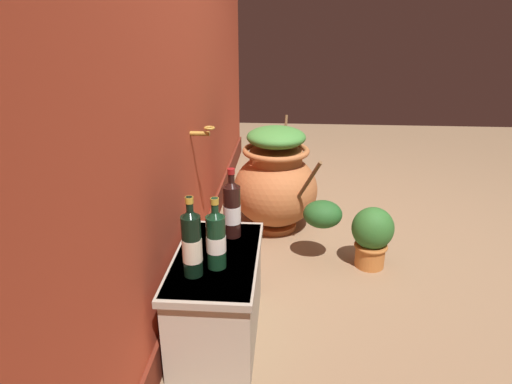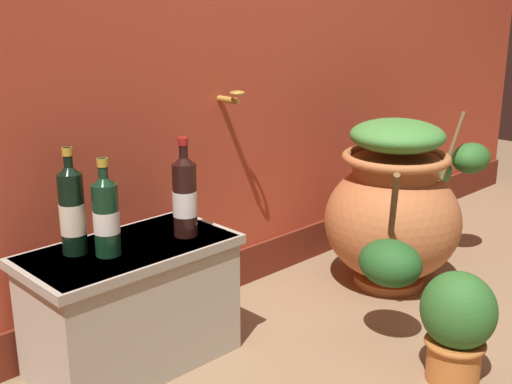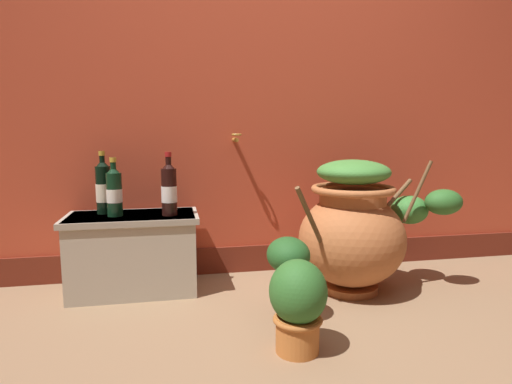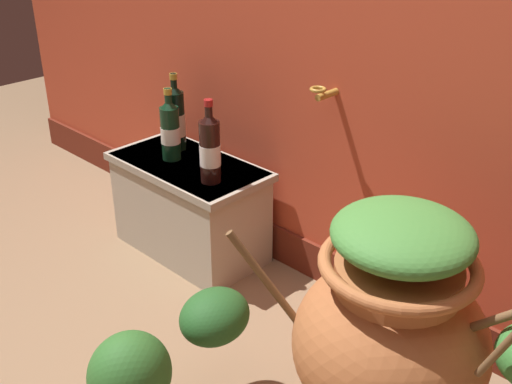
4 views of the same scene
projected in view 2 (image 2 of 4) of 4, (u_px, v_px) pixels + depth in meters
The scene contains 6 objects.
terracotta_urn at pixel (396, 208), 2.66m from camera, with size 1.09×0.67×0.69m.
stone_ledge at pixel (132, 302), 2.10m from camera, with size 0.67×0.36×0.41m.
wine_bottle_left at pixel (185, 194), 2.10m from camera, with size 0.08×0.08×0.32m.
wine_bottle_middle at pixel (72, 209), 1.95m from camera, with size 0.08×0.08×0.33m.
wine_bottle_right at pixel (106, 213), 1.94m from camera, with size 0.08×0.08×0.30m.
potted_shrub at pixel (457, 323), 2.01m from camera, with size 0.22×0.23×0.36m.
Camera 2 is at (-1.73, -0.76, 1.16)m, focal length 46.27 mm.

